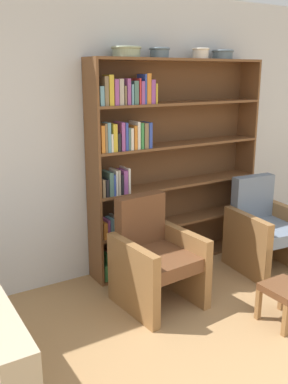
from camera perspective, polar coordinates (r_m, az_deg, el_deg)
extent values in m
cube|color=silver|center=(4.41, -0.54, 7.44)|extent=(12.00, 0.06, 2.75)
cube|color=brown|center=(4.01, -6.76, 2.06)|extent=(0.02, 0.30, 2.14)
cube|color=brown|center=(5.12, 13.29, 4.68)|extent=(0.02, 0.30, 2.14)
cube|color=brown|center=(4.40, 4.77, 17.16)|extent=(1.91, 0.30, 0.03)
cube|color=brown|center=(4.83, 4.20, -8.77)|extent=(1.91, 0.30, 0.03)
cube|color=brown|center=(4.61, 3.42, 3.91)|extent=(1.91, 0.01, 2.14)
cube|color=#388C47|center=(4.32, -5.45, -10.48)|extent=(0.03, 0.16, 0.17)
cube|color=#388C47|center=(4.31, -5.14, -9.72)|extent=(0.02, 0.16, 0.28)
cube|color=#7F6B4C|center=(4.31, -4.61, -9.71)|extent=(0.03, 0.13, 0.27)
cube|color=gold|center=(4.33, -4.26, -9.58)|extent=(0.02, 0.15, 0.27)
cube|color=#334CB2|center=(4.36, -3.98, -9.55)|extent=(0.04, 0.19, 0.25)
cube|color=black|center=(4.38, -3.55, -9.36)|extent=(0.03, 0.19, 0.26)
cube|color=#B2A899|center=(4.39, -3.02, -9.53)|extent=(0.04, 0.16, 0.23)
cube|color=gold|center=(4.40, -2.36, -9.53)|extent=(0.04, 0.13, 0.22)
cube|color=#7F6B4C|center=(4.43, -2.05, -8.92)|extent=(0.03, 0.19, 0.28)
cube|color=#4C756B|center=(4.46, -1.51, -8.94)|extent=(0.04, 0.19, 0.25)
cube|color=brown|center=(4.66, 4.31, -3.81)|extent=(1.91, 0.30, 0.03)
cube|color=orange|center=(4.15, -5.63, -4.96)|extent=(0.04, 0.18, 0.16)
cube|color=#994C99|center=(4.16, -5.11, -4.76)|extent=(0.02, 0.16, 0.18)
cube|color=#669EB2|center=(4.16, -4.55, -4.68)|extent=(0.04, 0.13, 0.19)
cube|color=black|center=(4.20, -4.21, -4.59)|extent=(0.02, 0.17, 0.18)
cube|color=#B2A899|center=(4.21, -3.93, -4.41)|extent=(0.03, 0.18, 0.19)
cube|color=white|center=(4.20, -3.39, -3.97)|extent=(0.02, 0.15, 0.26)
cube|color=orange|center=(4.22, -2.90, -4.21)|extent=(0.03, 0.14, 0.21)
cube|color=#4C756B|center=(4.26, -2.62, -3.95)|extent=(0.03, 0.20, 0.22)
cube|color=white|center=(4.25, -2.09, -3.68)|extent=(0.03, 0.15, 0.26)
cube|color=#334CB2|center=(4.28, -1.85, -3.63)|extent=(0.03, 0.18, 0.25)
cube|color=#334CB2|center=(4.29, -1.25, -4.19)|extent=(0.04, 0.13, 0.17)
cube|color=brown|center=(4.54, 4.42, 1.16)|extent=(1.91, 0.30, 0.02)
cube|color=#7F6B4C|center=(4.00, -5.75, 0.59)|extent=(0.03, 0.14, 0.17)
cube|color=black|center=(4.02, -5.26, 0.62)|extent=(0.03, 0.13, 0.16)
cube|color=#4C756B|center=(4.05, -4.91, 1.21)|extent=(0.04, 0.19, 0.23)
cube|color=#334CB2|center=(4.05, -4.35, 1.06)|extent=(0.02, 0.15, 0.20)
cube|color=white|center=(4.06, -4.09, 1.35)|extent=(0.02, 0.15, 0.24)
cube|color=#B2A899|center=(4.09, -3.89, 1.46)|extent=(0.03, 0.19, 0.24)
cube|color=black|center=(4.08, -3.28, 1.10)|extent=(0.02, 0.13, 0.19)
cube|color=#994C99|center=(4.11, -2.92, 1.46)|extent=(0.04, 0.16, 0.23)
cube|color=white|center=(4.13, -2.54, 1.67)|extent=(0.02, 0.18, 0.24)
cube|color=brown|center=(4.45, 4.53, 6.37)|extent=(1.91, 0.30, 0.02)
cube|color=orange|center=(3.92, -5.90, 7.07)|extent=(0.04, 0.15, 0.25)
cube|color=#7F6B4C|center=(3.95, -5.63, 7.27)|extent=(0.02, 0.19, 0.26)
cube|color=#669EB2|center=(3.93, -5.00, 7.29)|extent=(0.03, 0.12, 0.27)
cube|color=white|center=(3.97, -4.73, 6.61)|extent=(0.02, 0.15, 0.17)
cube|color=gold|center=(3.97, -4.28, 7.27)|extent=(0.04, 0.14, 0.25)
cube|color=black|center=(4.01, -3.85, 6.74)|extent=(0.03, 0.18, 0.17)
cube|color=#994C99|center=(4.02, -3.29, 7.46)|extent=(0.04, 0.17, 0.26)
cube|color=#334CB2|center=(4.03, -2.76, 7.46)|extent=(0.03, 0.15, 0.26)
cube|color=#4C756B|center=(4.06, -2.57, 7.19)|extent=(0.02, 0.19, 0.21)
cube|color=white|center=(4.07, -2.18, 7.17)|extent=(0.03, 0.18, 0.20)
cube|color=orange|center=(4.09, -1.67, 7.35)|extent=(0.03, 0.17, 0.23)
cube|color=white|center=(4.10, -1.25, 7.62)|extent=(0.03, 0.17, 0.26)
cube|color=#388C47|center=(4.13, -0.82, 7.58)|extent=(0.03, 0.18, 0.25)
cube|color=#7F6B4C|center=(4.15, -0.24, 7.59)|extent=(0.04, 0.17, 0.24)
cube|color=#334CB2|center=(4.17, 0.30, 7.66)|extent=(0.03, 0.17, 0.24)
cube|color=brown|center=(4.41, 4.65, 11.73)|extent=(1.91, 0.30, 0.02)
cube|color=#669EB2|center=(3.87, -5.98, 12.62)|extent=(0.04, 0.13, 0.17)
cube|color=#7F6B4C|center=(3.89, -5.40, 13.25)|extent=(0.04, 0.13, 0.25)
cube|color=gold|center=(3.92, -4.79, 13.38)|extent=(0.04, 0.14, 0.27)
cube|color=#994C99|center=(3.94, -4.05, 13.13)|extent=(0.04, 0.13, 0.23)
cube|color=#B2A899|center=(3.98, -3.53, 13.19)|extent=(0.04, 0.17, 0.23)
cube|color=#7F6B4C|center=(4.00, -3.05, 12.77)|extent=(0.02, 0.18, 0.17)
cube|color=#994C99|center=(4.01, -2.53, 13.23)|extent=(0.03, 0.16, 0.23)
cube|color=#669EB2|center=(4.03, -2.07, 12.89)|extent=(0.02, 0.16, 0.18)
cube|color=#4C756B|center=(4.06, -1.68, 13.12)|extent=(0.04, 0.19, 0.21)
cube|color=red|center=(4.06, -0.98, 13.28)|extent=(0.02, 0.14, 0.23)
cube|color=#994C99|center=(4.08, -0.67, 13.12)|extent=(0.03, 0.16, 0.21)
cube|color=#334CB2|center=(4.09, -0.29, 13.57)|extent=(0.02, 0.15, 0.27)
cube|color=orange|center=(4.13, -0.01, 13.62)|extent=(0.04, 0.19, 0.28)
cube|color=#994C99|center=(4.13, 0.81, 13.23)|extent=(0.04, 0.13, 0.22)
cube|color=gold|center=(4.18, 0.98, 13.01)|extent=(0.02, 0.20, 0.19)
cylinder|color=gray|center=(4.08, -2.37, 18.13)|extent=(0.25, 0.25, 0.09)
torus|color=gray|center=(4.08, -2.38, 18.67)|extent=(0.28, 0.28, 0.02)
cylinder|color=slate|center=(4.27, 2.09, 18.02)|extent=(0.18, 0.18, 0.09)
torus|color=slate|center=(4.27, 2.09, 18.54)|extent=(0.20, 0.20, 0.02)
cylinder|color=silver|center=(4.56, 7.55, 17.82)|extent=(0.16, 0.16, 0.10)
torus|color=silver|center=(4.56, 7.57, 18.37)|extent=(0.18, 0.18, 0.02)
cylinder|color=slate|center=(4.75, 10.43, 17.53)|extent=(0.21, 0.21, 0.09)
torus|color=slate|center=(4.75, 10.46, 17.99)|extent=(0.23, 0.23, 0.02)
cube|color=olive|center=(3.85, 8.26, -12.48)|extent=(0.07, 0.07, 0.40)
cube|color=olive|center=(3.53, 1.30, -15.16)|extent=(0.07, 0.07, 0.40)
cube|color=olive|center=(4.26, 2.51, -9.44)|extent=(0.07, 0.07, 0.40)
cube|color=olive|center=(3.97, -4.11, -11.47)|extent=(0.07, 0.07, 0.40)
cube|color=brown|center=(3.79, 2.00, -8.97)|extent=(0.52, 0.67, 0.12)
cube|color=brown|center=(3.89, -0.48, -3.89)|extent=(0.49, 0.15, 0.49)
cube|color=olive|center=(4.00, 5.21, -9.38)|extent=(0.13, 0.68, 0.64)
cube|color=olive|center=(3.69, -1.53, -11.56)|extent=(0.13, 0.68, 0.64)
cube|color=olive|center=(4.33, 15.86, -9.64)|extent=(0.08, 0.08, 0.40)
cube|color=olive|center=(5.10, 16.16, -5.74)|extent=(0.08, 0.08, 0.40)
cube|color=olive|center=(4.76, 10.99, -6.97)|extent=(0.08, 0.08, 0.40)
cube|color=slate|center=(4.63, 16.23, -4.93)|extent=(0.54, 0.69, 0.12)
cube|color=slate|center=(4.74, 14.25, -0.78)|extent=(0.49, 0.17, 0.49)
cube|color=olive|center=(4.85, 18.62, -5.55)|extent=(0.15, 0.68, 0.64)
cube|color=olive|center=(4.50, 13.45, -6.84)|extent=(0.15, 0.68, 0.64)
cube|color=olive|center=(3.82, 15.00, -14.25)|extent=(0.04, 0.04, 0.27)
cube|color=olive|center=(4.01, 17.89, -12.97)|extent=(0.04, 0.04, 0.27)
cube|color=olive|center=(3.66, 18.34, -15.94)|extent=(0.04, 0.04, 0.27)
cube|color=brown|center=(3.75, 18.32, -12.19)|extent=(0.32, 0.32, 0.06)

